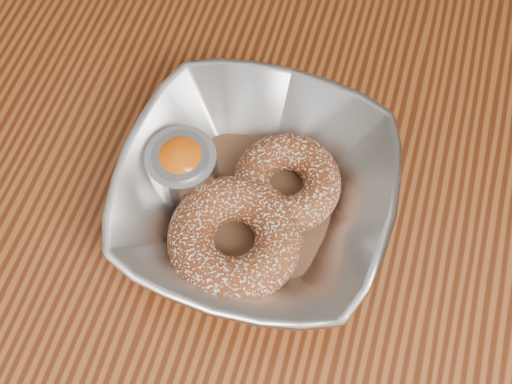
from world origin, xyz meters
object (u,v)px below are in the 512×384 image
(donut_back, at_px, (287,183))
(ramekin, at_px, (183,167))
(serving_bowl, at_px, (256,193))
(donut_front, at_px, (235,238))
(table, at_px, (196,273))

(donut_back, bearing_deg, ramekin, -170.22)
(serving_bowl, height_order, donut_front, serving_bowl)
(table, relative_size, ramekin, 20.77)
(donut_front, relative_size, ramekin, 1.84)
(serving_bowl, height_order, donut_back, serving_bowl)
(donut_back, distance_m, ramekin, 0.09)
(donut_front, bearing_deg, ramekin, 142.20)
(donut_front, distance_m, ramekin, 0.07)
(table, relative_size, serving_bowl, 5.40)
(table, distance_m, donut_back, 0.16)
(donut_front, bearing_deg, donut_back, 66.51)
(donut_front, bearing_deg, table, -178.65)
(table, bearing_deg, donut_back, 40.95)
(table, bearing_deg, donut_front, 1.35)
(donut_back, xyz_separation_m, donut_front, (-0.03, -0.06, 0.00))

